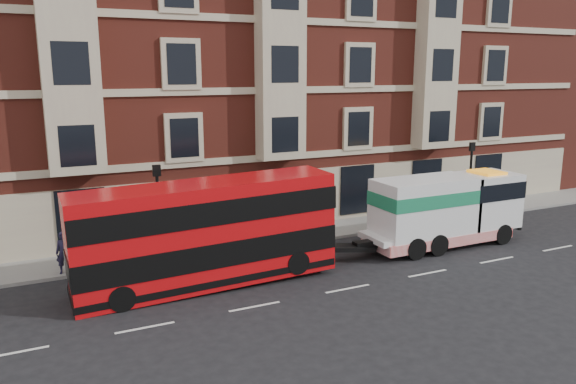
% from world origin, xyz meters
% --- Properties ---
extents(ground, '(120.00, 120.00, 0.00)m').
position_xyz_m(ground, '(0.00, 0.00, 0.00)').
color(ground, black).
rests_on(ground, ground).
extents(sidewalk, '(90.00, 3.00, 0.15)m').
position_xyz_m(sidewalk, '(0.00, 7.50, 0.07)').
color(sidewalk, slate).
rests_on(sidewalk, ground).
extents(victorian_terrace, '(45.00, 12.00, 20.40)m').
position_xyz_m(victorian_terrace, '(0.50, 15.00, 10.07)').
color(victorian_terrace, maroon).
rests_on(victorian_terrace, ground).
extents(lamp_post_west, '(0.35, 0.15, 4.35)m').
position_xyz_m(lamp_post_west, '(-6.00, 6.20, 2.68)').
color(lamp_post_west, black).
rests_on(lamp_post_west, sidewalk).
extents(lamp_post_east, '(0.35, 0.15, 4.35)m').
position_xyz_m(lamp_post_east, '(12.00, 6.20, 2.68)').
color(lamp_post_east, black).
rests_on(lamp_post_east, sidewalk).
extents(double_decker_bus, '(10.46, 2.40, 4.23)m').
position_xyz_m(double_decker_bus, '(-4.91, 2.78, 2.24)').
color(double_decker_bus, red).
rests_on(double_decker_bus, ground).
extents(tow_truck, '(8.38, 2.48, 3.49)m').
position_xyz_m(tow_truck, '(7.15, 2.78, 1.85)').
color(tow_truck, silver).
rests_on(tow_truck, ground).
extents(pedestrian, '(0.75, 0.59, 1.80)m').
position_xyz_m(pedestrian, '(-10.01, 6.30, 1.05)').
color(pedestrian, '#1C1831').
rests_on(pedestrian, sidewalk).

